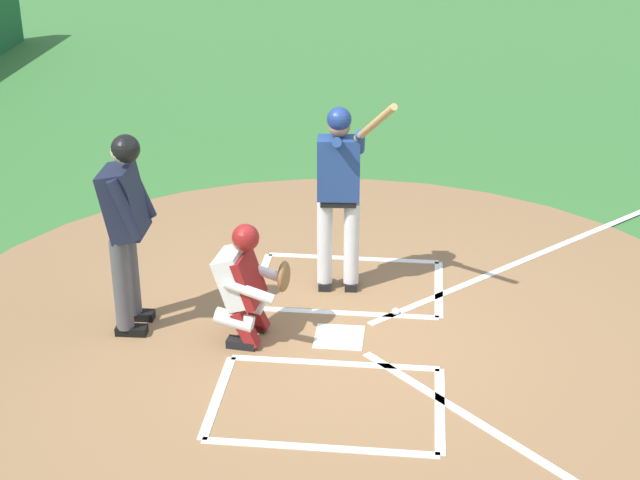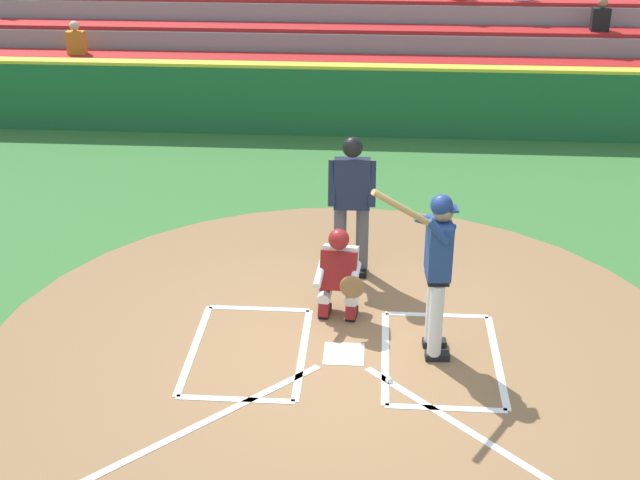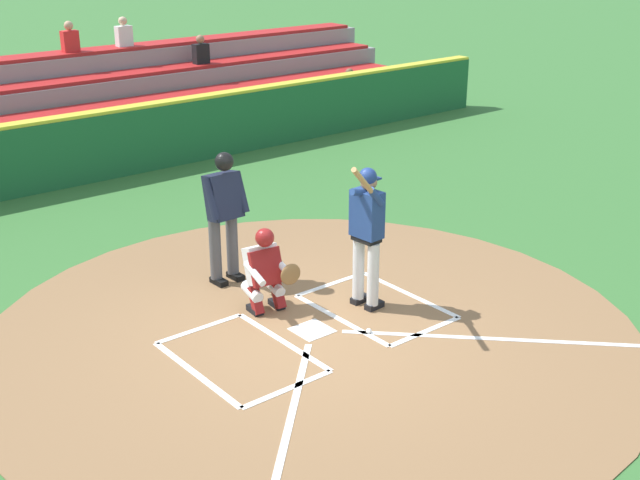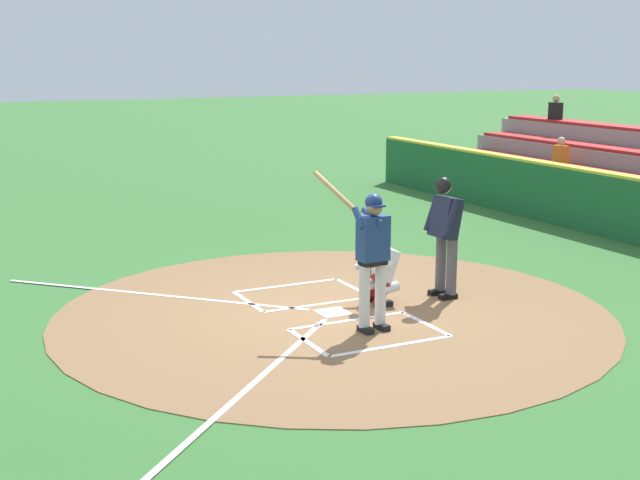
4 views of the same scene
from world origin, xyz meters
name	(u,v)px [view 2 (image 2 of 4)]	position (x,y,z in m)	size (l,w,h in m)	color
ground_plane	(344,355)	(0.00, 0.00, 0.00)	(120.00, 120.00, 0.00)	#387033
dirt_circle	(344,355)	(0.00, 0.00, 0.01)	(8.00, 8.00, 0.01)	olive
home_plate_and_chalk	(340,403)	(0.00, 0.88, 0.01)	(7.93, 4.91, 0.01)	white
batter	(437,264)	(-0.95, -0.09, 1.10)	(0.90, 0.76, 2.13)	silver
catcher	(340,272)	(0.09, -0.82, 0.59)	(0.59, 0.66, 1.13)	black
plate_umpire	(352,197)	(0.00, -1.89, 1.08)	(0.59, 0.42, 1.86)	#4C4C51
baseball	(389,380)	(-0.49, 0.49, 0.04)	(0.07, 0.07, 0.07)	white
backstop_wall	(363,100)	(0.00, -7.50, 0.65)	(22.00, 0.36, 1.31)	#1E6033
bleacher_stand	(366,61)	(0.00, -10.20, 0.71)	(20.00, 3.40, 2.55)	gray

